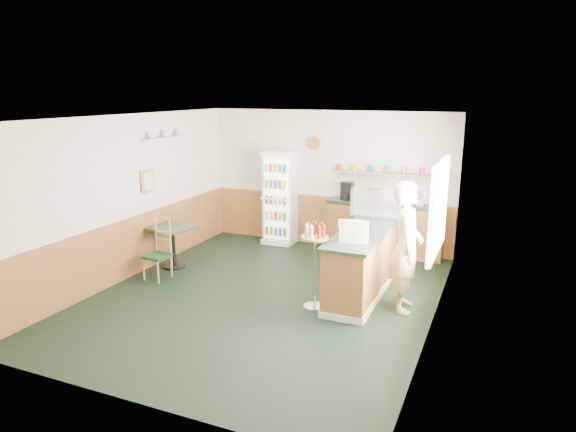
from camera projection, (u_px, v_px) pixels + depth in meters
The scene contains 13 objects.
ground at pixel (264, 296), 7.87m from camera, with size 6.00×6.00×0.00m, color black.
room_envelope at pixel (270, 189), 8.24m from camera, with size 5.04×6.02×2.72m.
service_counter at pixel (369, 258), 8.20m from camera, with size 0.68×3.01×1.01m.
back_counter at pixel (383, 226), 9.78m from camera, with size 2.24×0.42×1.69m.
drinks_fridge at pixel (280, 197), 10.45m from camera, with size 0.63×0.53×1.91m.
display_case at pixel (379, 203), 8.52m from camera, with size 0.88×0.46×0.50m.
cash_register at pixel (354, 232), 7.24m from camera, with size 0.39×0.41×0.23m, color beige.
shopkeeper at pixel (406, 247), 7.19m from camera, with size 0.62×0.45×1.87m, color tan.
condiment_stand at pixel (315, 253), 7.28m from camera, with size 0.40×0.40×1.25m.
newspaper_rack at pixel (349, 246), 8.37m from camera, with size 0.09×0.46×0.73m.
cafe_table at pixel (173, 239), 9.04m from camera, with size 0.77×0.77×0.75m.
cafe_chair at pixel (160, 248), 8.55m from camera, with size 0.41×0.41×1.00m.
dog_doorstop at pixel (340, 275), 8.42m from camera, with size 0.20×0.26×0.24m.
Camera 1 is at (3.23, -6.61, 3.07)m, focal length 32.00 mm.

